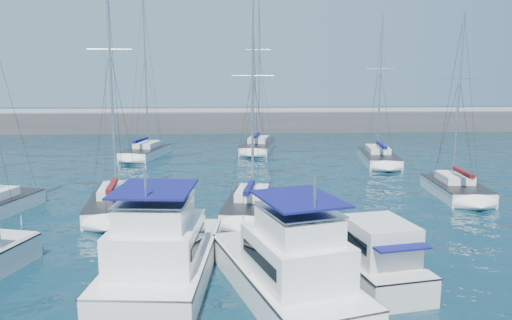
{
  "coord_description": "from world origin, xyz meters",
  "views": [
    {
      "loc": [
        1.21,
        -24.3,
        8.71
      ],
      "look_at": [
        2.98,
        8.59,
        3.0
      ],
      "focal_mm": 35.0,
      "sensor_mm": 36.0,
      "label": 1
    }
  ],
  "objects_px": {
    "sailboat_mid_b": "(116,202)",
    "sailboat_back_a": "(146,151)",
    "motor_yacht_stbd_outer": "(373,261)",
    "sailboat_mid_c": "(251,206)",
    "motor_yacht_port_inner": "(162,256)",
    "motor_yacht_stbd_inner": "(288,271)",
    "sailboat_back_c": "(378,157)",
    "sailboat_back_b": "(258,146)",
    "sailboat_mid_e": "(456,189)"
  },
  "relations": [
    {
      "from": "sailboat_mid_b",
      "to": "sailboat_back_c",
      "type": "relative_size",
      "value": 1.12
    },
    {
      "from": "motor_yacht_port_inner",
      "to": "sailboat_mid_c",
      "type": "distance_m",
      "value": 11.05
    },
    {
      "from": "sailboat_mid_b",
      "to": "sailboat_back_b",
      "type": "distance_m",
      "value": 26.94
    },
    {
      "from": "sailboat_back_a",
      "to": "sailboat_mid_b",
      "type": "bearing_deg",
      "value": -73.07
    },
    {
      "from": "motor_yacht_stbd_inner",
      "to": "sailboat_mid_c",
      "type": "relative_size",
      "value": 0.73
    },
    {
      "from": "motor_yacht_stbd_outer",
      "to": "sailboat_mid_c",
      "type": "height_order",
      "value": "sailboat_mid_c"
    },
    {
      "from": "sailboat_back_b",
      "to": "sailboat_mid_c",
      "type": "bearing_deg",
      "value": -83.34
    },
    {
      "from": "sailboat_back_c",
      "to": "motor_yacht_stbd_outer",
      "type": "bearing_deg",
      "value": -100.15
    },
    {
      "from": "sailboat_back_a",
      "to": "sailboat_back_c",
      "type": "bearing_deg",
      "value": 1.62
    },
    {
      "from": "motor_yacht_stbd_outer",
      "to": "sailboat_mid_c",
      "type": "relative_size",
      "value": 0.48
    },
    {
      "from": "motor_yacht_stbd_inner",
      "to": "sailboat_back_c",
      "type": "relative_size",
      "value": 0.68
    },
    {
      "from": "sailboat_back_a",
      "to": "motor_yacht_stbd_outer",
      "type": "bearing_deg",
      "value": -53.02
    },
    {
      "from": "motor_yacht_port_inner",
      "to": "sailboat_back_c",
      "type": "bearing_deg",
      "value": 62.74
    },
    {
      "from": "sailboat_mid_c",
      "to": "motor_yacht_stbd_inner",
      "type": "bearing_deg",
      "value": -76.47
    },
    {
      "from": "motor_yacht_stbd_outer",
      "to": "sailboat_mid_c",
      "type": "xyz_separation_m",
      "value": [
        -4.65,
        10.67,
        -0.42
      ]
    },
    {
      "from": "sailboat_mid_e",
      "to": "sailboat_back_a",
      "type": "distance_m",
      "value": 31.3
    },
    {
      "from": "motor_yacht_port_inner",
      "to": "motor_yacht_stbd_outer",
      "type": "relative_size",
      "value": 1.48
    },
    {
      "from": "motor_yacht_stbd_inner",
      "to": "sailboat_back_b",
      "type": "xyz_separation_m",
      "value": [
        1.0,
        38.01,
        -0.57
      ]
    },
    {
      "from": "sailboat_mid_b",
      "to": "sailboat_mid_c",
      "type": "xyz_separation_m",
      "value": [
        8.7,
        -1.2,
        -0.02
      ]
    },
    {
      "from": "sailboat_mid_b",
      "to": "sailboat_back_c",
      "type": "height_order",
      "value": "sailboat_mid_b"
    },
    {
      "from": "sailboat_back_c",
      "to": "sailboat_mid_e",
      "type": "bearing_deg",
      "value": -76.83
    },
    {
      "from": "sailboat_mid_c",
      "to": "sailboat_back_c",
      "type": "height_order",
      "value": "sailboat_back_c"
    },
    {
      "from": "sailboat_mid_c",
      "to": "sailboat_back_b",
      "type": "relative_size",
      "value": 0.75
    },
    {
      "from": "motor_yacht_stbd_inner",
      "to": "sailboat_mid_b",
      "type": "bearing_deg",
      "value": 109.4
    },
    {
      "from": "sailboat_back_a",
      "to": "sailboat_back_c",
      "type": "xyz_separation_m",
      "value": [
        23.68,
        -4.69,
        -0.04
      ]
    },
    {
      "from": "sailboat_mid_c",
      "to": "sailboat_back_c",
      "type": "distance_m",
      "value": 22.33
    },
    {
      "from": "sailboat_mid_c",
      "to": "sailboat_mid_e",
      "type": "bearing_deg",
      "value": 24.05
    },
    {
      "from": "sailboat_mid_b",
      "to": "sailboat_back_b",
      "type": "bearing_deg",
      "value": 60.57
    },
    {
      "from": "sailboat_back_a",
      "to": "sailboat_back_c",
      "type": "distance_m",
      "value": 24.14
    },
    {
      "from": "sailboat_mid_c",
      "to": "sailboat_mid_e",
      "type": "distance_m",
      "value": 15.46
    },
    {
      "from": "motor_yacht_stbd_inner",
      "to": "motor_yacht_stbd_outer",
      "type": "height_order",
      "value": "motor_yacht_stbd_inner"
    },
    {
      "from": "sailboat_mid_b",
      "to": "sailboat_back_a",
      "type": "height_order",
      "value": "sailboat_back_a"
    },
    {
      "from": "motor_yacht_port_inner",
      "to": "sailboat_back_a",
      "type": "xyz_separation_m",
      "value": [
        -6.0,
        32.7,
        -0.57
      ]
    },
    {
      "from": "sailboat_back_a",
      "to": "sailboat_back_b",
      "type": "height_order",
      "value": "sailboat_back_b"
    },
    {
      "from": "motor_yacht_port_inner",
      "to": "sailboat_back_c",
      "type": "xyz_separation_m",
      "value": [
        17.67,
        28.01,
        -0.62
      ]
    },
    {
      "from": "motor_yacht_port_inner",
      "to": "motor_yacht_stbd_outer",
      "type": "distance_m",
      "value": 8.9
    },
    {
      "from": "sailboat_mid_e",
      "to": "motor_yacht_stbd_inner",
      "type": "bearing_deg",
      "value": -127.12
    },
    {
      "from": "motor_yacht_port_inner",
      "to": "motor_yacht_stbd_inner",
      "type": "bearing_deg",
      "value": -15.0
    },
    {
      "from": "sailboat_back_a",
      "to": "sailboat_back_b",
      "type": "distance_m",
      "value": 12.6
    },
    {
      "from": "sailboat_mid_e",
      "to": "sailboat_back_a",
      "type": "height_order",
      "value": "sailboat_back_a"
    },
    {
      "from": "sailboat_back_a",
      "to": "sailboat_mid_e",
      "type": "bearing_deg",
      "value": -23.6
    },
    {
      "from": "motor_yacht_port_inner",
      "to": "sailboat_back_c",
      "type": "distance_m",
      "value": 33.13
    },
    {
      "from": "motor_yacht_port_inner",
      "to": "sailboat_back_b",
      "type": "distance_m",
      "value": 36.67
    },
    {
      "from": "motor_yacht_stbd_outer",
      "to": "sailboat_back_c",
      "type": "distance_m",
      "value": 29.83
    },
    {
      "from": "motor_yacht_stbd_inner",
      "to": "motor_yacht_stbd_outer",
      "type": "relative_size",
      "value": 1.5
    },
    {
      "from": "motor_yacht_stbd_inner",
      "to": "motor_yacht_port_inner",
      "type": "bearing_deg",
      "value": 143.5
    },
    {
      "from": "motor_yacht_stbd_inner",
      "to": "sailboat_back_c",
      "type": "height_order",
      "value": "sailboat_back_c"
    },
    {
      "from": "motor_yacht_port_inner",
      "to": "sailboat_back_c",
      "type": "height_order",
      "value": "sailboat_back_c"
    },
    {
      "from": "motor_yacht_port_inner",
      "to": "sailboat_mid_b",
      "type": "height_order",
      "value": "sailboat_mid_b"
    },
    {
      "from": "sailboat_back_a",
      "to": "sailboat_back_c",
      "type": "height_order",
      "value": "sailboat_back_a"
    }
  ]
}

